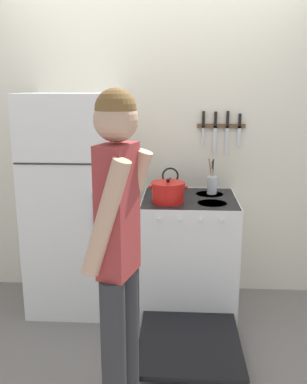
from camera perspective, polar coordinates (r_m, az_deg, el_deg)
ground_plane at (r=3.87m, az=-0.12°, el=-12.43°), size 14.00×14.00×0.00m
wall_back at (r=3.53m, az=-0.10°, el=6.69°), size 10.00×0.06×2.55m
refrigerator at (r=3.36m, az=-10.42°, el=-1.53°), size 0.68×0.66×1.67m
stove_range at (r=3.34m, az=4.68°, el=-8.49°), size 0.71×1.39×0.90m
dutch_oven_pot at (r=3.09m, az=1.94°, el=-0.03°), size 0.29×0.24×0.18m
tea_kettle at (r=3.35m, az=2.28°, el=0.79°), size 0.21×0.17×0.21m
utensil_jar at (r=3.36m, az=7.82°, el=1.08°), size 0.08×0.08×0.28m
person at (r=2.06m, az=-4.68°, el=-7.25°), size 0.34×0.40×1.72m
wall_knife_strip at (r=3.47m, az=9.01°, el=8.77°), size 0.38×0.03×0.34m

